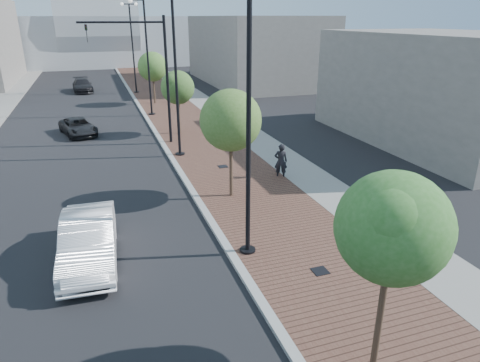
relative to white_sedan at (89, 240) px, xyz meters
name	(u,v)px	position (x,y,z in m)	size (l,w,h in m)	color
sidewalk	(173,101)	(8.17, 28.70, -0.75)	(7.00, 140.00, 0.12)	#4C2D23
concrete_strip	(199,99)	(10.87, 28.70, -0.75)	(2.40, 140.00, 0.13)	slate
curb	(137,103)	(4.67, 28.70, -0.74)	(0.30, 140.00, 0.14)	gray
white_sedan	(89,240)	(0.00, 0.00, 0.00)	(1.72, 4.94, 1.63)	silver
dark_car_mid	(78,127)	(-0.57, 18.06, -0.23)	(1.93, 4.20, 1.17)	black
dark_car_far	(83,85)	(-0.30, 37.76, -0.10)	(2.00, 4.93, 1.43)	black
pedestrian	(281,161)	(9.48, 5.29, 0.11)	(0.68, 0.44, 1.86)	black
streetlight_1	(245,136)	(5.16, -1.30, 3.53)	(1.44, 0.56, 9.21)	black
streetlight_2	(176,75)	(5.27, 10.70, 4.01)	(1.72, 0.56, 9.28)	black
streetlight_3	(147,63)	(5.16, 22.70, 3.53)	(1.44, 0.56, 9.21)	black
streetlight_4	(133,48)	(5.27, 34.70, 4.01)	(1.72, 0.56, 9.28)	black
traffic_mast	(152,67)	(4.37, 13.70, 4.17)	(5.09, 0.20, 8.00)	black
tree_0	(394,228)	(6.32, -7.28, 2.99)	(2.46, 2.43, 5.03)	#382619
tree_1	(232,120)	(6.32, 3.72, 2.84)	(2.73, 2.73, 5.03)	#382619
tree_2	(178,88)	(6.32, 15.72, 2.52)	(2.37, 2.31, 4.50)	#382619
tree_3	(153,67)	(6.32, 27.72, 2.72)	(2.72, 2.72, 4.90)	#382619
convention_center	(96,28)	(2.67, 73.70, 5.19)	(50.00, 30.00, 50.00)	#ABB1B6
commercial_block_ne	(255,50)	(20.67, 38.70, 3.19)	(12.00, 22.00, 8.00)	#68635E
commercial_block_e	(444,88)	(22.67, 8.70, 2.69)	(10.00, 16.00, 7.00)	#5F5B56
utility_cover_1	(320,271)	(7.07, -3.30, -0.68)	(0.50, 0.50, 0.02)	black
utility_cover_2	(223,166)	(7.07, 7.70, -0.68)	(0.50, 0.50, 0.02)	black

